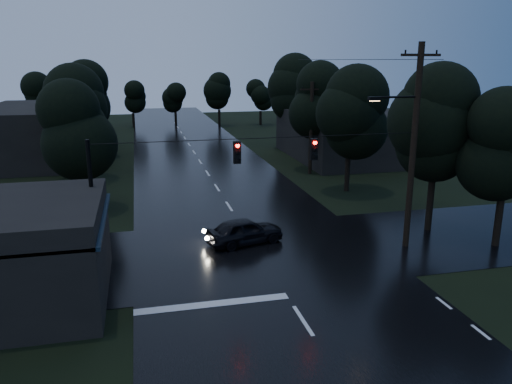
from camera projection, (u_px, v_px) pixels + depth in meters
name	position (u px, v px, depth m)	size (l,w,h in m)	color
main_road	(208.00, 173.00, 41.62)	(12.00, 120.00, 0.02)	black
cross_street	(258.00, 251.00, 24.69)	(60.00, 9.00, 0.02)	black
building_far_right	(346.00, 135.00, 47.93)	(10.00, 14.00, 4.40)	black
building_far_left	(46.00, 133.00, 47.27)	(10.00, 16.00, 5.00)	black
utility_pole_main	(412.00, 144.00, 24.05)	(3.50, 0.30, 10.00)	black
utility_pole_far	(311.00, 127.00, 40.59)	(2.00, 0.30, 7.50)	black
anchor_pole_left	(93.00, 209.00, 21.31)	(0.18, 0.18, 6.00)	black
span_signals	(275.00, 150.00, 22.52)	(15.00, 0.37, 1.12)	black
tree_corner_near	(438.00, 122.00, 26.32)	(4.48, 4.48, 9.44)	black
tree_corner_far	(508.00, 144.00, 24.13)	(3.92, 3.92, 8.26)	black
tree_left_a	(79.00, 126.00, 30.75)	(3.92, 3.92, 8.26)	black
tree_left_b	(81.00, 108.00, 38.04)	(4.20, 4.20, 8.85)	black
tree_left_c	(84.00, 95.00, 47.22)	(4.48, 4.48, 9.44)	black
tree_right_a	(350.00, 113.00, 34.66)	(4.20, 4.20, 8.85)	black
tree_right_b	(318.00, 99.00, 42.22)	(4.48, 4.48, 9.44)	black
tree_right_c	(290.00, 88.00, 51.66)	(4.76, 4.76, 10.03)	black
car	(245.00, 231.00, 25.59)	(1.61, 4.00, 1.36)	black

